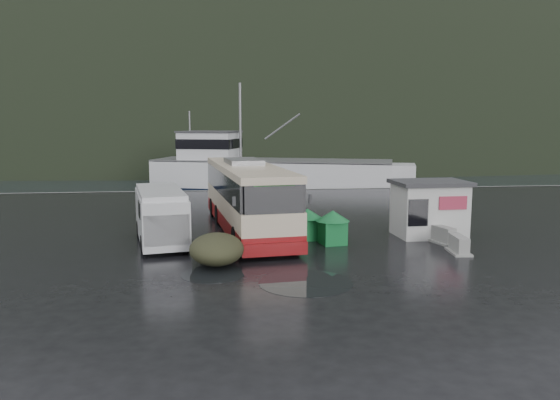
{
  "coord_description": "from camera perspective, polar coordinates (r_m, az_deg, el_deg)",
  "views": [
    {
      "loc": [
        -0.86,
        -25.61,
        5.72
      ],
      "look_at": [
        2.34,
        2.13,
        1.7
      ],
      "focal_mm": 35.0,
      "sensor_mm": 36.0,
      "label": 1
    }
  ],
  "objects": [
    {
      "name": "jersey_barrier_b",
      "position": [
        27.18,
        16.5,
        -4.3
      ],
      "size": [
        1.2,
        1.76,
        0.8
      ],
      "primitive_type": null,
      "rotation": [
        0.0,
        0.0,
        0.27
      ],
      "color": "#999993",
      "rests_on": "ground"
    },
    {
      "name": "quay_edge",
      "position": [
        45.97,
        -5.46,
        1.01
      ],
      "size": [
        160.0,
        0.6,
        1.5
      ],
      "primitive_type": "cube",
      "color": "#999993",
      "rests_on": "ground"
    },
    {
      "name": "fishing_trawler",
      "position": [
        53.61,
        -0.87,
        2.06
      ],
      "size": [
        27.83,
        14.3,
        10.93
      ],
      "primitive_type": null,
      "rotation": [
        0.0,
        0.0,
        -0.32
      ],
      "color": "silver",
      "rests_on": "ground"
    },
    {
      "name": "puddles",
      "position": [
        23.84,
        -0.28,
        -5.68
      ],
      "size": [
        6.59,
        13.59,
        0.01
      ],
      "color": "black",
      "rests_on": "ground"
    },
    {
      "name": "waste_bin_left",
      "position": [
        25.94,
        5.49,
        -4.59
      ],
      "size": [
        1.31,
        1.31,
        1.6
      ],
      "primitive_type": null,
      "rotation": [
        0.0,
        0.0,
        0.16
      ],
      "color": "#147534",
      "rests_on": "ground"
    },
    {
      "name": "dome_tent",
      "position": [
        22.45,
        -6.6,
        -6.62
      ],
      "size": [
        2.25,
        3.13,
        1.22
      ],
      "primitive_type": null,
      "rotation": [
        0.0,
        0.0,
        -0.01
      ],
      "color": "#353620",
      "rests_on": "ground"
    },
    {
      "name": "headland",
      "position": [
        275.88,
        -4.36,
        6.97
      ],
      "size": [
        780.0,
        540.0,
        570.0
      ],
      "primitive_type": "ellipsoid",
      "color": "black",
      "rests_on": "ground"
    },
    {
      "name": "waste_bin_right",
      "position": [
        26.83,
        2.87,
        -4.13
      ],
      "size": [
        1.2,
        1.2,
        1.52
      ],
      "primitive_type": null,
      "rotation": [
        0.0,
        0.0,
        0.1
      ],
      "color": "#147534",
      "rests_on": "ground"
    },
    {
      "name": "coach_bus",
      "position": [
        29.01,
        -3.42,
        -3.19
      ],
      "size": [
        4.8,
        13.53,
        3.75
      ],
      "primitive_type": null,
      "rotation": [
        0.0,
        0.0,
        0.12
      ],
      "color": "beige",
      "rests_on": "ground"
    },
    {
      "name": "white_van",
      "position": [
        26.7,
        -12.28,
        -4.37
      ],
      "size": [
        3.23,
        6.48,
        2.59
      ],
      "primitive_type": null,
      "rotation": [
        0.0,
        0.0,
        0.18
      ],
      "color": "silver",
      "rests_on": "ground"
    },
    {
      "name": "harbor_water",
      "position": [
        135.73,
        -6.24,
        5.72
      ],
      "size": [
        300.0,
        180.0,
        0.02
      ],
      "primitive_type": "cube",
      "color": "black",
      "rests_on": "ground"
    },
    {
      "name": "ticket_kiosk",
      "position": [
        28.62,
        15.21,
        -3.63
      ],
      "size": [
        3.67,
        2.83,
        2.8
      ],
      "primitive_type": null,
      "rotation": [
        0.0,
        0.0,
        0.03
      ],
      "color": "silver",
      "rests_on": "ground"
    },
    {
      "name": "jersey_barrier_a",
      "position": [
        25.29,
        18.14,
        -5.3
      ],
      "size": [
        0.92,
        1.61,
        0.77
      ],
      "primitive_type": null,
      "rotation": [
        0.0,
        0.0,
        -0.1
      ],
      "color": "#999993",
      "rests_on": "ground"
    },
    {
      "name": "ground",
      "position": [
        26.25,
        -4.55,
        -4.42
      ],
      "size": [
        160.0,
        160.0,
        0.0
      ],
      "primitive_type": "plane",
      "color": "black",
      "rests_on": "ground"
    }
  ]
}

